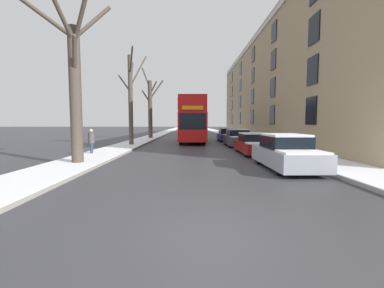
% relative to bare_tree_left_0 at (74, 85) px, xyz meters
% --- Properties ---
extents(ground_plane, '(320.00, 320.00, 0.00)m').
position_rel_bare_tree_left_0_xyz_m(ground_plane, '(5.79, -7.46, -3.70)').
color(ground_plane, '#38383D').
extents(sidewalk_left, '(2.51, 130.00, 0.16)m').
position_rel_bare_tree_left_0_xyz_m(sidewalk_left, '(-0.11, 45.54, -3.62)').
color(sidewalk_left, gray).
rests_on(sidewalk_left, ground).
extents(sidewalk_right, '(2.51, 130.00, 0.16)m').
position_rel_bare_tree_left_0_xyz_m(sidewalk_right, '(11.68, 45.54, -3.62)').
color(sidewalk_right, gray).
rests_on(sidewalk_right, ground).
extents(terrace_facade_right, '(9.10, 43.71, 12.52)m').
position_rel_bare_tree_left_0_xyz_m(terrace_facade_right, '(17.43, 19.87, 2.57)').
color(terrace_facade_right, tan).
rests_on(terrace_facade_right, ground).
extents(bare_tree_left_0, '(3.88, 2.56, 7.56)m').
position_rel_bare_tree_left_0_xyz_m(bare_tree_left_0, '(0.00, 0.00, 0.00)').
color(bare_tree_left_0, '#4C4238').
rests_on(bare_tree_left_0, ground).
extents(bare_tree_left_1, '(2.56, 3.76, 7.97)m').
position_rel_bare_tree_left_0_xyz_m(bare_tree_left_1, '(0.19, 10.40, 0.54)').
color(bare_tree_left_1, '#4C4238').
rests_on(bare_tree_left_1, ground).
extents(bare_tree_left_2, '(3.02, 1.75, 9.10)m').
position_rel_bare_tree_left_0_xyz_m(bare_tree_left_2, '(0.24, 20.92, 0.38)').
color(bare_tree_left_2, '#4C4238').
rests_on(bare_tree_left_2, ground).
extents(double_decker_bus, '(2.59, 11.51, 4.46)m').
position_rel_bare_tree_left_0_xyz_m(double_decker_bus, '(5.47, 15.83, -1.18)').
color(double_decker_bus, red).
rests_on(double_decker_bus, ground).
extents(parked_car_0, '(1.84, 4.47, 1.49)m').
position_rel_bare_tree_left_0_xyz_m(parked_car_0, '(9.33, -0.90, -3.01)').
color(parked_car_0, '#9EA3AD').
rests_on(parked_car_0, ground).
extents(parked_car_1, '(1.85, 4.41, 1.35)m').
position_rel_bare_tree_left_0_xyz_m(parked_car_1, '(9.33, 4.51, -3.06)').
color(parked_car_1, maroon).
rests_on(parked_car_1, ground).
extents(parked_car_2, '(1.88, 4.53, 1.47)m').
position_rel_bare_tree_left_0_xyz_m(parked_car_2, '(9.33, 10.18, -3.01)').
color(parked_car_2, '#474C56').
rests_on(parked_car_2, ground).
extents(parked_car_3, '(1.74, 4.53, 1.44)m').
position_rel_bare_tree_left_0_xyz_m(parked_car_3, '(9.33, 16.68, -3.03)').
color(parked_car_3, navy).
rests_on(parked_car_3, ground).
extents(pedestrian_left_sidewalk, '(0.35, 0.35, 1.62)m').
position_rel_bare_tree_left_0_xyz_m(pedestrian_left_sidewalk, '(-0.73, 3.72, -2.81)').
color(pedestrian_left_sidewalk, navy).
rests_on(pedestrian_left_sidewalk, ground).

